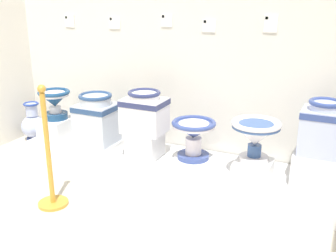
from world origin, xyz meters
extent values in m
cube|color=silver|center=(1.97, 3.21, 1.42)|extent=(4.13, 0.06, 2.83)
cube|color=white|center=(1.97, 2.76, 0.06)|extent=(3.18, 0.81, 0.12)
cube|color=white|center=(0.65, 2.78, 0.23)|extent=(0.28, 0.33, 0.23)
cylinder|color=navy|center=(0.65, 2.78, 0.38)|extent=(0.25, 0.25, 0.07)
cylinder|color=white|center=(0.65, 2.78, 0.45)|extent=(0.12, 0.12, 0.07)
cone|color=navy|center=(0.65, 2.78, 0.56)|extent=(0.32, 0.32, 0.15)
cylinder|color=white|center=(0.65, 2.78, 0.62)|extent=(0.31, 0.31, 0.03)
torus|color=navy|center=(0.65, 2.78, 0.64)|extent=(0.33, 0.33, 0.04)
cylinder|color=white|center=(0.65, 2.78, 0.63)|extent=(0.22, 0.22, 0.01)
cube|color=white|center=(1.19, 2.75, 0.15)|extent=(0.40, 0.36, 0.06)
cube|color=silver|center=(1.19, 2.75, 0.38)|extent=(0.36, 0.34, 0.40)
cube|color=navy|center=(1.19, 2.75, 0.54)|extent=(0.37, 0.35, 0.05)
cylinder|color=silver|center=(1.19, 2.75, 0.62)|extent=(0.31, 0.31, 0.09)
torus|color=navy|center=(1.19, 2.75, 0.66)|extent=(0.33, 0.33, 0.04)
cube|color=white|center=(1.73, 2.76, 0.24)|extent=(0.29, 0.30, 0.25)
cube|color=white|center=(1.73, 2.76, 0.53)|extent=(0.39, 0.30, 0.32)
cube|color=navy|center=(1.73, 2.76, 0.66)|extent=(0.40, 0.31, 0.05)
cylinder|color=white|center=(1.73, 2.76, 0.72)|extent=(0.28, 0.28, 0.06)
torus|color=navy|center=(1.73, 2.76, 0.75)|extent=(0.31, 0.31, 0.04)
cube|color=white|center=(2.20, 2.81, 0.14)|extent=(0.34, 0.34, 0.05)
cylinder|color=#384B8F|center=(2.20, 2.81, 0.19)|extent=(0.30, 0.30, 0.04)
cylinder|color=white|center=(2.20, 2.81, 0.29)|extent=(0.15, 0.15, 0.16)
cone|color=#384B8F|center=(2.20, 2.81, 0.44)|extent=(0.40, 0.40, 0.14)
cylinder|color=white|center=(2.20, 2.81, 0.49)|extent=(0.39, 0.39, 0.03)
torus|color=#384B8F|center=(2.20, 2.81, 0.51)|extent=(0.40, 0.40, 0.04)
cylinder|color=white|center=(2.20, 2.81, 0.50)|extent=(0.28, 0.28, 0.01)
cube|color=white|center=(2.78, 2.74, 0.19)|extent=(0.30, 0.33, 0.15)
cylinder|color=white|center=(2.78, 2.74, 0.29)|extent=(0.24, 0.24, 0.05)
cylinder|color=#375795|center=(2.78, 2.74, 0.37)|extent=(0.11, 0.11, 0.10)
cone|color=white|center=(2.78, 2.74, 0.51)|extent=(0.41, 0.41, 0.19)
cylinder|color=#375795|center=(2.78, 2.74, 0.59)|extent=(0.40, 0.40, 0.03)
torus|color=white|center=(2.78, 2.74, 0.61)|extent=(0.41, 0.41, 0.04)
cylinder|color=#375795|center=(2.78, 2.74, 0.60)|extent=(0.28, 0.28, 0.01)
cube|color=white|center=(3.29, 2.85, 0.25)|extent=(0.40, 0.30, 0.27)
cube|color=silver|center=(3.29, 2.85, 0.57)|extent=(0.34, 0.28, 0.37)
cube|color=#314486|center=(3.29, 2.85, 0.72)|extent=(0.34, 0.29, 0.05)
cylinder|color=silver|center=(3.29, 2.85, 0.79)|extent=(0.24, 0.24, 0.06)
torus|color=#314486|center=(3.29, 2.85, 0.81)|extent=(0.26, 0.26, 0.04)
cube|color=white|center=(0.61, 3.18, 1.33)|extent=(0.12, 0.01, 0.13)
cube|color=#5B9E4C|center=(0.57, 3.18, 1.37)|extent=(0.02, 0.01, 0.02)
cube|color=white|center=(1.17, 3.18, 1.33)|extent=(0.13, 0.01, 0.12)
cube|color=slate|center=(1.13, 3.18, 1.37)|extent=(0.02, 0.01, 0.02)
cube|color=white|center=(1.76, 3.18, 1.37)|extent=(0.12, 0.01, 0.12)
cube|color=#386BAD|center=(1.73, 3.18, 1.41)|extent=(0.02, 0.01, 0.02)
cube|color=white|center=(2.19, 3.18, 1.34)|extent=(0.13, 0.01, 0.12)
cube|color=#5B9E4C|center=(2.15, 3.18, 1.37)|extent=(0.02, 0.01, 0.02)
cube|color=white|center=(2.75, 3.18, 1.37)|extent=(0.12, 0.01, 0.15)
cube|color=#5B9E4C|center=(2.71, 3.18, 1.42)|extent=(0.02, 0.01, 0.02)
cylinder|color=navy|center=(0.20, 2.90, 0.01)|extent=(0.18, 0.18, 0.03)
ellipsoid|color=#AEBAE4|center=(0.20, 2.90, 0.16)|extent=(0.27, 0.27, 0.26)
cylinder|color=#AEBAE4|center=(0.20, 2.90, 0.36)|extent=(0.13, 0.13, 0.14)
torus|color=navy|center=(0.20, 2.90, 0.43)|extent=(0.17, 0.17, 0.02)
cylinder|color=gold|center=(1.39, 1.81, 0.01)|extent=(0.24, 0.24, 0.02)
cylinder|color=gold|center=(1.39, 1.81, 0.48)|extent=(0.04, 0.04, 0.90)
sphere|color=gold|center=(1.39, 1.81, 0.96)|extent=(0.06, 0.06, 0.06)
camera|label=1|loc=(3.44, -0.41, 1.64)|focal=43.06mm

